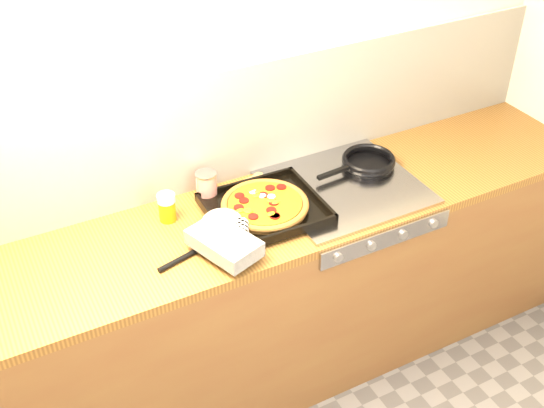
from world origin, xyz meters
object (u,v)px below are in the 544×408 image
frying_pan (368,162)px  tomato_can (207,186)px  pizza_on_tray (253,215)px  juice_glass (167,207)px

frying_pan → tomato_can: 0.71m
pizza_on_tray → juice_glass: size_ratio=5.00×
tomato_can → juice_glass: bearing=-162.6°
tomato_can → juice_glass: size_ratio=1.05×
tomato_can → juice_glass: 0.20m
juice_glass → pizza_on_tray: bearing=-33.0°
tomato_can → juice_glass: (-0.19, -0.06, -0.00)m
pizza_on_tray → juice_glass: bearing=147.0°
pizza_on_tray → juice_glass: 0.33m
pizza_on_tray → frying_pan: bearing=11.6°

